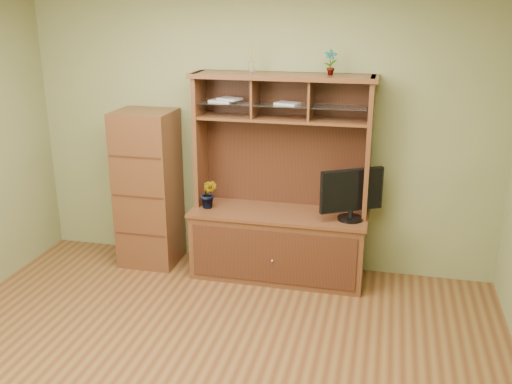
% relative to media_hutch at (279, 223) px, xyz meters
% --- Properties ---
extents(room, '(4.54, 4.04, 2.74)m').
position_rel_media_hutch_xyz_m(room, '(-0.25, -1.73, 0.83)').
color(room, '#522D17').
rests_on(room, ground).
extents(media_hutch, '(1.66, 0.61, 1.90)m').
position_rel_media_hutch_xyz_m(media_hutch, '(0.00, 0.00, 0.00)').
color(media_hutch, '#462814').
rests_on(media_hutch, room).
extents(monitor, '(0.53, 0.34, 0.47)m').
position_rel_media_hutch_xyz_m(monitor, '(0.66, -0.08, 0.38)').
color(monitor, black).
rests_on(monitor, media_hutch).
extents(orchid_plant, '(0.16, 0.14, 0.28)m').
position_rel_media_hutch_xyz_m(orchid_plant, '(-0.66, -0.08, 0.27)').
color(orchid_plant, '#2E521C').
rests_on(orchid_plant, media_hutch).
extents(top_plant, '(0.13, 0.10, 0.22)m').
position_rel_media_hutch_xyz_m(top_plant, '(0.41, 0.08, 1.49)').
color(top_plant, '#2C6423').
rests_on(top_plant, media_hutch).
extents(reed_diffuser, '(0.06, 0.06, 0.29)m').
position_rel_media_hutch_xyz_m(reed_diffuser, '(-0.29, 0.08, 1.49)').
color(reed_diffuser, silver).
rests_on(reed_diffuser, media_hutch).
extents(magazines, '(0.85, 0.21, 0.04)m').
position_rel_media_hutch_xyz_m(magazines, '(-0.34, 0.08, 1.13)').
color(magazines, silver).
rests_on(magazines, media_hutch).
extents(side_cabinet, '(0.55, 0.50, 1.53)m').
position_rel_media_hutch_xyz_m(side_cabinet, '(-1.31, 0.01, 0.24)').
color(side_cabinet, '#462814').
rests_on(side_cabinet, room).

